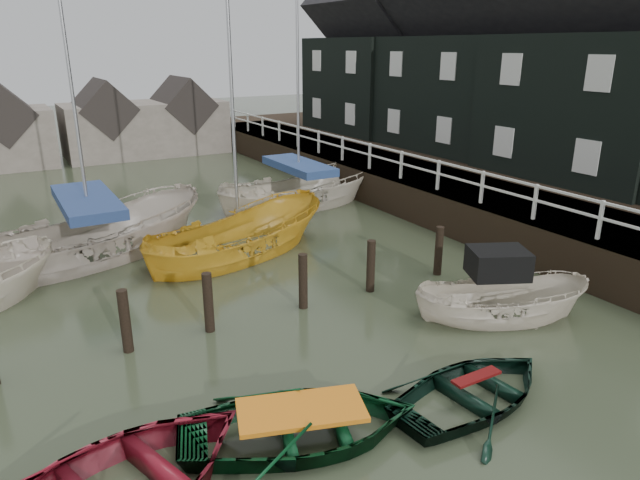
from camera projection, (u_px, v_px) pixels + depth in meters
ground at (323, 380)px, 11.01m from camera, size 120.00×120.00×0.00m
pier at (398, 184)px, 23.46m from camera, size 3.04×32.00×2.70m
land_strip at (493, 185)px, 26.32m from camera, size 14.00×38.00×1.50m
quay_houses at (531, 56)px, 23.38m from camera, size 6.52×28.14×10.01m
mooring_pilings at (213, 310)px, 12.77m from camera, size 13.72×0.22×1.80m
far_sheds at (102, 125)px, 32.06m from camera, size 14.00×4.08×4.39m
rowboat_green at (302, 439)px, 9.34m from camera, size 4.63×3.91×0.82m
rowboat_dkgreen at (474, 402)px, 10.32m from camera, size 3.70×2.81×0.72m
motorboat at (499, 314)px, 13.46m from camera, size 4.37×3.18×2.45m
sailboat_b at (94, 255)px, 17.40m from camera, size 8.15×5.03×12.16m
sailboat_c at (240, 252)px, 17.73m from camera, size 7.14×4.42×11.57m
sailboat_d at (299, 204)px, 22.98m from camera, size 7.09×2.90×11.65m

